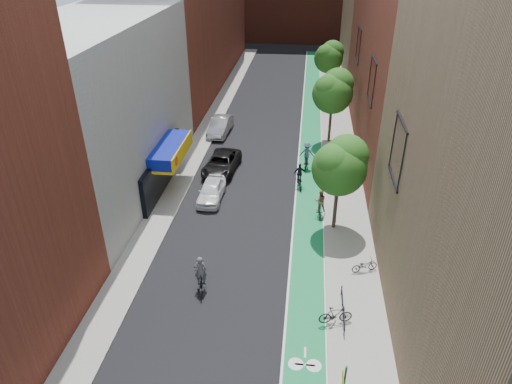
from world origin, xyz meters
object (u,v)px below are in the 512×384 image
(parked_car_silver, at_px, (220,126))
(cyclist_lead, at_px, (201,279))
(cyclist_lane_mid, at_px, (299,179))
(cyclist_lane_near, at_px, (320,205))
(parked_car_white, at_px, (211,191))
(parked_car_black, at_px, (222,163))
(cyclist_lane_far, at_px, (307,157))

(parked_car_silver, xyz_separation_m, cyclist_lead, (2.94, -21.63, -0.06))
(cyclist_lane_mid, bearing_deg, cyclist_lane_near, 100.54)
(parked_car_white, relative_size, cyclist_lead, 1.88)
(parked_car_silver, relative_size, cyclist_lead, 2.20)
(parked_car_white, height_order, cyclist_lane_near, cyclist_lane_near)
(parked_car_white, distance_m, cyclist_lane_mid, 6.68)
(cyclist_lane_mid, bearing_deg, parked_car_black, -27.70)
(cyclist_lane_mid, distance_m, cyclist_lane_far, 3.37)
(cyclist_lane_near, bearing_deg, parked_car_black, -41.48)
(parked_car_black, bearing_deg, parked_car_silver, 106.52)
(cyclist_lane_near, bearing_deg, parked_car_white, -14.88)
(parked_car_silver, height_order, cyclist_lead, cyclist_lead)
(parked_car_black, bearing_deg, cyclist_lane_near, -31.00)
(parked_car_white, relative_size, parked_car_black, 0.80)
(cyclist_lead, relative_size, cyclist_lane_far, 0.97)
(cyclist_lane_far, bearing_deg, cyclist_lane_mid, 86.44)
(parked_car_white, relative_size, cyclist_lane_near, 2.08)
(parked_car_silver, height_order, cyclist_lane_far, cyclist_lane_far)
(parked_car_white, bearing_deg, cyclist_lane_mid, 22.04)
(cyclist_lead, xyz_separation_m, cyclist_lane_near, (6.36, 8.20, 0.11))
(parked_car_black, distance_m, cyclist_lane_near, 9.63)
(parked_car_black, height_order, cyclist_lane_near, cyclist_lane_near)
(parked_car_silver, relative_size, cyclist_lane_far, 2.12)
(parked_car_black, distance_m, parked_car_silver, 7.88)
(cyclist_lead, height_order, cyclist_lane_mid, cyclist_lead)
(parked_car_black, bearing_deg, parked_car_white, -83.88)
(cyclist_lead, bearing_deg, cyclist_lane_near, -140.14)
(parked_car_silver, xyz_separation_m, cyclist_lane_mid, (7.80, -9.62, -0.09))
(parked_car_black, relative_size, cyclist_lane_mid, 2.54)
(cyclist_lead, relative_size, cyclist_lane_near, 1.10)
(cyclist_lead, relative_size, cyclist_lane_mid, 1.08)
(parked_car_black, xyz_separation_m, cyclist_lead, (1.40, -13.90, 0.01))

